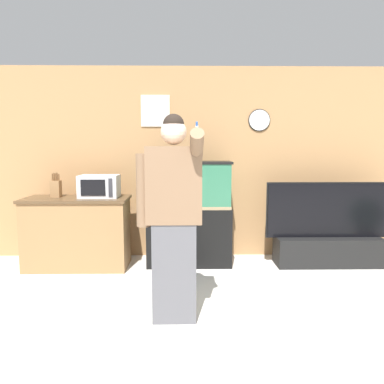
# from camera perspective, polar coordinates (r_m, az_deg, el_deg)

# --- Properties ---
(wall_back_paneled) EXTENTS (10.00, 0.08, 2.60)m
(wall_back_paneled) POSITION_cam_1_polar(r_m,az_deg,el_deg) (5.20, 2.90, 4.45)
(wall_back_paneled) COLOR #A87A4C
(wall_back_paneled) RESTS_ON ground_plane
(counter_island) EXTENTS (1.30, 0.61, 0.89)m
(counter_island) POSITION_cam_1_polar(r_m,az_deg,el_deg) (4.97, -17.03, -5.90)
(counter_island) COLOR olive
(counter_island) RESTS_ON ground_plane
(microwave) EXTENTS (0.48, 0.35, 0.28)m
(microwave) POSITION_cam_1_polar(r_m,az_deg,el_deg) (4.83, -13.93, 0.86)
(microwave) COLOR silver
(microwave) RESTS_ON counter_island
(knife_block) EXTENTS (0.11, 0.12, 0.31)m
(knife_block) POSITION_cam_1_polar(r_m,az_deg,el_deg) (5.02, -20.02, 0.56)
(knife_block) COLOR olive
(knife_block) RESTS_ON counter_island
(aquarium_on_stand) EXTENTS (1.08, 0.46, 1.34)m
(aquarium_on_stand) POSITION_cam_1_polar(r_m,az_deg,el_deg) (4.83, -0.44, -3.28)
(aquarium_on_stand) COLOR black
(aquarium_on_stand) RESTS_ON ground_plane
(tv_on_stand) EXTENTS (1.61, 0.40, 1.08)m
(tv_on_stand) POSITION_cam_1_polar(r_m,az_deg,el_deg) (5.18, 19.99, -7.04)
(tv_on_stand) COLOR black
(tv_on_stand) RESTS_ON ground_plane
(person_standing) EXTENTS (0.57, 0.43, 1.80)m
(person_standing) POSITION_cam_1_polar(r_m,az_deg,el_deg) (3.22, -2.92, -3.61)
(person_standing) COLOR #515156
(person_standing) RESTS_ON ground_plane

